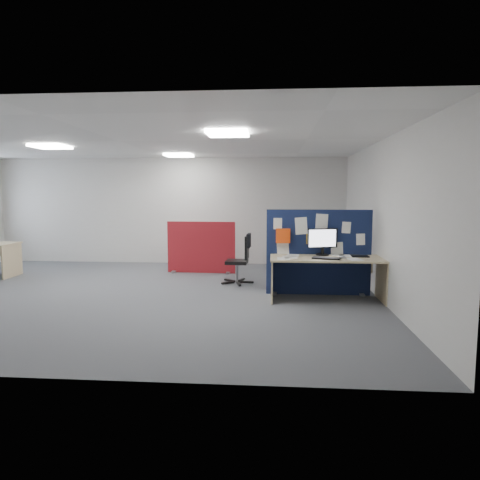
# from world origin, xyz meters

# --- Properties ---
(floor) EXTENTS (9.00, 9.00, 0.00)m
(floor) POSITION_xyz_m (0.00, 0.00, 0.00)
(floor) COLOR #53555B
(floor) RESTS_ON ground
(ceiling) EXTENTS (9.00, 7.00, 0.02)m
(ceiling) POSITION_xyz_m (0.00, 0.00, 2.70)
(ceiling) COLOR white
(ceiling) RESTS_ON wall_back
(wall_back) EXTENTS (9.00, 0.02, 2.70)m
(wall_back) POSITION_xyz_m (0.00, 3.50, 1.35)
(wall_back) COLOR silver
(wall_back) RESTS_ON floor
(wall_right) EXTENTS (0.02, 7.00, 2.70)m
(wall_right) POSITION_xyz_m (4.50, 0.00, 1.35)
(wall_right) COLOR silver
(wall_right) RESTS_ON floor
(ceiling_lights) EXTENTS (4.10, 4.10, 0.04)m
(ceiling_lights) POSITION_xyz_m (0.33, 0.67, 2.67)
(ceiling_lights) COLOR white
(ceiling_lights) RESTS_ON ceiling
(navy_divider) EXTENTS (1.84, 0.30, 1.52)m
(navy_divider) POSITION_xyz_m (3.46, 0.24, 0.76)
(navy_divider) COLOR #0E1533
(navy_divider) RESTS_ON floor
(main_desk) EXTENTS (1.89, 0.84, 0.73)m
(main_desk) POSITION_xyz_m (3.58, -0.11, 0.57)
(main_desk) COLOR #D2B486
(main_desk) RESTS_ON floor
(monitor_main) EXTENTS (0.52, 0.22, 0.47)m
(monitor_main) POSITION_xyz_m (3.53, 0.10, 0.99)
(monitor_main) COLOR black
(monitor_main) RESTS_ON main_desk
(keyboard) EXTENTS (0.48, 0.31, 0.02)m
(keyboard) POSITION_xyz_m (3.55, -0.32, 0.74)
(keyboard) COLOR black
(keyboard) RESTS_ON main_desk
(mouse) EXTENTS (0.11, 0.08, 0.03)m
(mouse) POSITION_xyz_m (3.82, -0.27, 0.74)
(mouse) COLOR gray
(mouse) RESTS_ON main_desk
(paper_tray) EXTENTS (0.28, 0.22, 0.01)m
(paper_tray) POSITION_xyz_m (4.16, -0.01, 0.74)
(paper_tray) COLOR black
(paper_tray) RESTS_ON main_desk
(red_divider) EXTENTS (1.56, 0.30, 1.17)m
(red_divider) POSITION_xyz_m (1.05, 2.18, 0.57)
(red_divider) COLOR #A8152F
(red_divider) RESTS_ON floor
(office_chair) EXTENTS (0.64, 0.66, 0.99)m
(office_chair) POSITION_xyz_m (2.06, 1.04, 0.56)
(office_chair) COLOR black
(office_chair) RESTS_ON floor
(desk_papers) EXTENTS (1.39, 0.85, 0.00)m
(desk_papers) POSITION_xyz_m (3.42, -0.10, 0.73)
(desk_papers) COLOR white
(desk_papers) RESTS_ON main_desk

